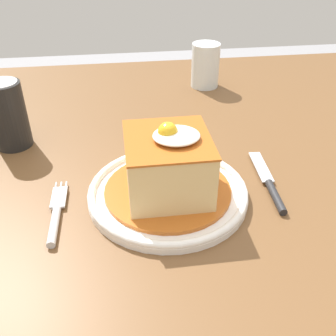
{
  "coord_description": "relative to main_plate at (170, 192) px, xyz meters",
  "views": [
    {
      "loc": [
        -0.06,
        -0.59,
        1.12
      ],
      "look_at": [
        0.0,
        -0.11,
        0.79
      ],
      "focal_mm": 41.29,
      "sensor_mm": 36.0,
      "label": 1
    }
  ],
  "objects": [
    {
      "name": "main_plate",
      "position": [
        0.0,
        0.0,
        0.0
      ],
      "size": [
        0.24,
        0.24,
        0.02
      ],
      "color": "white",
      "rests_on": "dining_table"
    },
    {
      "name": "knife",
      "position": [
        0.16,
        -0.01,
        -0.0
      ],
      "size": [
        0.03,
        0.17,
        0.01
      ],
      "color": "#262628",
      "rests_on": "dining_table"
    },
    {
      "name": "soda_can",
      "position": [
        -0.27,
        0.2,
        0.05
      ],
      "size": [
        0.07,
        0.07,
        0.12
      ],
      "color": "black",
      "rests_on": "dining_table"
    },
    {
      "name": "fork",
      "position": [
        -0.17,
        -0.03,
        -0.0
      ],
      "size": [
        0.02,
        0.14,
        0.01
      ],
      "color": "silver",
      "rests_on": "dining_table"
    },
    {
      "name": "drinking_glass",
      "position": [
        0.15,
        0.43,
        0.04
      ],
      "size": [
        0.07,
        0.07,
        0.1
      ],
      "color": "silver",
      "rests_on": "dining_table"
    },
    {
      "name": "sandwich_meal",
      "position": [
        0.0,
        -0.0,
        0.05
      ],
      "size": [
        0.19,
        0.19,
        0.12
      ],
      "color": "#B75B1E",
      "rests_on": "main_plate"
    },
    {
      "name": "dining_table",
      "position": [
        -0.0,
        0.13,
        -0.1
      ],
      "size": [
        1.44,
        1.02,
        0.75
      ],
      "color": "brown",
      "rests_on": "ground_plane"
    }
  ]
}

